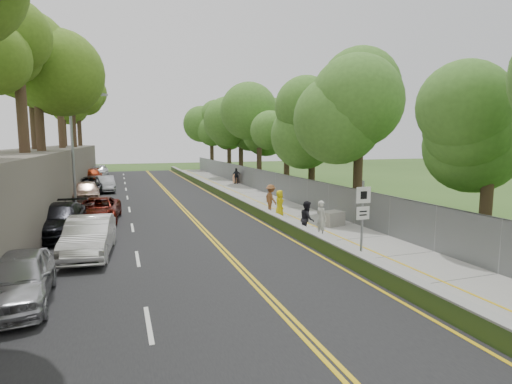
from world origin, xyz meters
name	(u,v)px	position (x,y,z in m)	size (l,w,h in m)	color
ground	(303,244)	(0.00, 0.00, 0.00)	(140.00, 140.00, 0.00)	#33511E
road	(153,202)	(-5.40, 15.00, 0.02)	(11.20, 66.00, 0.04)	black
sidewalk	(252,197)	(2.55, 15.00, 0.03)	(4.20, 66.00, 0.05)	gray
jersey_barrier	(225,195)	(0.25, 15.00, 0.30)	(0.42, 66.00, 0.60)	#76C033
rock_embankment	(31,180)	(-13.50, 15.00, 2.00)	(5.00, 66.00, 4.00)	#595147
chainlink_fence	(276,185)	(4.65, 15.00, 1.00)	(0.04, 66.00, 2.00)	slate
trees_embankment	(31,53)	(-13.00, 15.00, 10.50)	(6.40, 66.00, 13.00)	#55801F
trees_fenceside	(302,113)	(7.00, 15.00, 7.00)	(7.00, 66.00, 14.00)	#4C822C
streetlight	(76,141)	(-10.46, 14.00, 4.64)	(2.52, 0.22, 8.00)	gray
signpost	(363,211)	(1.05, -3.02, 1.96)	(0.62, 0.09, 3.10)	gray
construction_barrel	(235,179)	(4.30, 26.00, 0.54)	(0.60, 0.60, 0.99)	#FE5904
concrete_block	(332,218)	(3.20, 3.00, 0.44)	(1.16, 0.87, 0.77)	gray
car_0	(17,279)	(-10.60, -3.50, 0.79)	(1.77, 4.39, 1.50)	#A6A6AB
car_1	(89,237)	(-9.00, 1.10, 0.82)	(1.65, 4.73, 1.56)	white
car_2	(98,210)	(-9.00, 8.29, 0.73)	(2.29, 4.97, 1.38)	#561109
car_3	(60,220)	(-10.60, 5.30, 0.81)	(2.15, 5.29, 1.54)	black
car_4	(87,191)	(-10.16, 16.69, 0.84)	(1.89, 4.69, 1.60)	#C6A58F
car_5	(105,184)	(-9.00, 22.65, 0.76)	(1.52, 4.35, 1.43)	#97999F
car_6	(91,185)	(-10.20, 22.27, 0.76)	(2.39, 5.19, 1.44)	black
car_7	(92,176)	(-10.60, 31.79, 0.77)	(2.05, 5.05, 1.47)	maroon
car_8	(99,171)	(-10.16, 38.63, 0.85)	(1.91, 4.75, 1.62)	white
painter_0	(279,203)	(1.45, 6.35, 0.86)	(0.79, 0.52, 1.62)	yellow
painter_1	(321,218)	(1.45, 1.00, 0.92)	(0.64, 0.42, 1.74)	beige
painter_2	(307,219)	(0.75, 1.12, 0.92)	(0.84, 0.66, 1.74)	black
painter_3	(271,198)	(1.45, 7.82, 0.96)	(1.17, 0.68, 1.82)	brown
person_far	(236,176)	(4.20, 25.25, 0.90)	(1.00, 0.42, 1.70)	black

